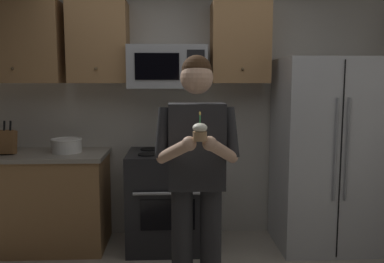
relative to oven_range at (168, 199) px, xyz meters
The scene contains 10 objects.
wall_back 0.94m from the oven_range, 69.02° to the left, with size 4.40×0.10×2.60m, color beige.
oven_range is the anchor object (origin of this frame).
microwave 1.26m from the oven_range, 89.98° to the left, with size 0.74×0.41×0.40m.
refrigerator 1.56m from the oven_range, ahead, with size 0.90×0.75×1.80m.
cabinet_row_upper 1.60m from the oven_range, 163.43° to the left, with size 2.78×0.36×0.76m.
counter_left 1.30m from the oven_range, behind, with size 1.44×0.66×0.92m.
knife_block 1.59m from the oven_range, behind, with size 0.16×0.15×0.32m.
bowl_large_white 1.09m from the oven_range, behind, with size 0.29×0.29×0.13m.
person 1.22m from the oven_range, 78.80° to the right, with size 0.60×0.48×1.76m.
cupcake 1.65m from the oven_range, 81.38° to the right, with size 0.09×0.09×0.17m.
Camera 1 is at (-0.09, -2.39, 1.59)m, focal length 37.56 mm.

